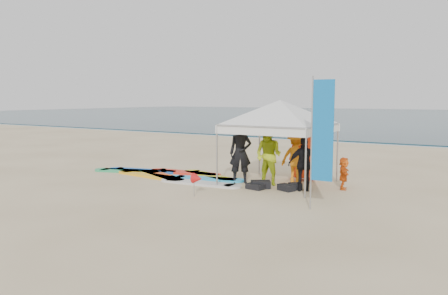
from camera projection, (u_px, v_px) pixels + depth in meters
name	position (u px, v px, depth m)	size (l,w,h in m)	color
ground	(147.00, 203.00, 11.02)	(120.00, 120.00, 0.00)	beige
ocean	(431.00, 117.00, 61.82)	(160.00, 84.00, 0.08)	#0C2633
shoreline_foam	(349.00, 142.00, 26.43)	(160.00, 1.20, 0.01)	silver
person_black_a	(240.00, 153.00, 13.57)	(0.68, 0.45, 1.87)	black
person_yellow	(268.00, 155.00, 13.21)	(0.88, 0.69, 1.81)	#B9D31D
person_orange_a	(296.00, 158.00, 13.42)	(1.05, 0.60, 1.62)	orange
person_black_b	(304.00, 164.00, 12.35)	(0.91, 0.38, 1.54)	black
person_orange_b	(304.00, 150.00, 13.99)	(0.96, 0.62, 1.96)	#F83D16
person_seated	(344.00, 173.00, 12.60)	(0.87, 0.28, 0.94)	orange
canopy_tent	(280.00, 100.00, 13.16)	(3.91, 3.91, 2.95)	#A5A5A8
feather_flag	(322.00, 132.00, 10.04)	(0.53, 0.04, 3.15)	#A5A5A8
marker_pennant	(198.00, 179.00, 11.65)	(0.28, 0.28, 0.64)	#A5A5A8
gear_pile	(270.00, 186.00, 12.68)	(1.52, 0.96, 0.22)	black
surfboard_spread	(172.00, 175.00, 14.77)	(5.67, 2.21, 0.07)	yellow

